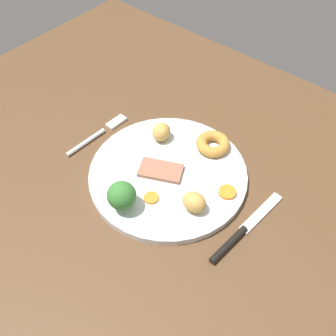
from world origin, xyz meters
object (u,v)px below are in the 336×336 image
at_px(carrot_coin_front, 151,198).
at_px(carrot_coin_back, 227,192).
at_px(fork, 99,134).
at_px(meat_slice_main, 161,170).
at_px(broccoli_floret, 122,196).
at_px(yorkshire_pudding, 213,144).
at_px(roast_potato_right, 161,132).
at_px(knife, 241,232).
at_px(roast_potato_left, 194,202).
at_px(dinner_plate, 168,174).

relative_size(carrot_coin_front, carrot_coin_back, 0.83).
bearing_deg(fork, meat_slice_main, -88.16).
xyz_separation_m(broccoli_floret, fork, (-0.17, 0.10, -0.04)).
height_order(meat_slice_main, carrot_coin_back, meat_slice_main).
bearing_deg(yorkshire_pudding, broccoli_floret, -99.73).
bearing_deg(yorkshire_pudding, meat_slice_main, -108.51).
distance_m(roast_potato_right, broccoli_floret, 0.18).
relative_size(carrot_coin_back, broccoli_floret, 0.55).
bearing_deg(knife, meat_slice_main, 92.49).
bearing_deg(meat_slice_main, carrot_coin_back, 17.14).
bearing_deg(roast_potato_left, broccoli_floret, -141.66).
xyz_separation_m(meat_slice_main, knife, (0.18, -0.01, -0.01)).
distance_m(meat_slice_main, knife, 0.18).
height_order(broccoli_floret, fork, broccoli_floret).
distance_m(meat_slice_main, fork, 0.17).
height_order(meat_slice_main, carrot_coin_front, meat_slice_main).
xyz_separation_m(dinner_plate, meat_slice_main, (-0.01, -0.01, 0.01)).
distance_m(yorkshire_pudding, roast_potato_right, 0.10).
xyz_separation_m(carrot_coin_front, carrot_coin_back, (0.10, 0.09, 0.00)).
bearing_deg(fork, carrot_coin_front, -104.20).
bearing_deg(carrot_coin_back, roast_potato_right, 170.52).
height_order(broccoli_floret, knife, broccoli_floret).
height_order(dinner_plate, carrot_coin_back, carrot_coin_back).
relative_size(fork, knife, 0.82).
xyz_separation_m(yorkshire_pudding, roast_potato_left, (0.06, -0.14, 0.01)).
xyz_separation_m(yorkshire_pudding, carrot_coin_back, (0.08, -0.07, -0.01)).
bearing_deg(roast_potato_right, carrot_coin_back, -9.48).
distance_m(broccoli_floret, knife, 0.21).
bearing_deg(broccoli_floret, meat_slice_main, 90.62).
bearing_deg(roast_potato_right, broccoli_floret, -71.27).
bearing_deg(carrot_coin_back, yorkshire_pudding, 138.74).
relative_size(yorkshire_pudding, carrot_coin_front, 2.54).
bearing_deg(dinner_plate, carrot_coin_front, -76.54).
bearing_deg(roast_potato_left, meat_slice_main, 165.25).
relative_size(yorkshire_pudding, broccoli_floret, 1.16).
bearing_deg(roast_potato_right, carrot_coin_front, -56.80).
relative_size(dinner_plate, roast_potato_left, 6.93).
bearing_deg(carrot_coin_front, roast_potato_left, 24.28).
height_order(carrot_coin_back, fork, carrot_coin_back).
bearing_deg(meat_slice_main, broccoli_floret, -89.38).
height_order(carrot_coin_back, knife, carrot_coin_back).
distance_m(dinner_plate, broccoli_floret, 0.12).
height_order(roast_potato_left, roast_potato_right, same).
height_order(roast_potato_left, carrot_coin_front, roast_potato_left).
bearing_deg(roast_potato_left, roast_potato_right, 148.59).
xyz_separation_m(roast_potato_right, carrot_coin_back, (0.18, -0.03, -0.01)).
distance_m(roast_potato_right, knife, 0.25).
relative_size(dinner_plate, roast_potato_right, 7.39).
xyz_separation_m(roast_potato_right, knife, (0.24, -0.08, -0.03)).
distance_m(meat_slice_main, broccoli_floret, 0.10).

